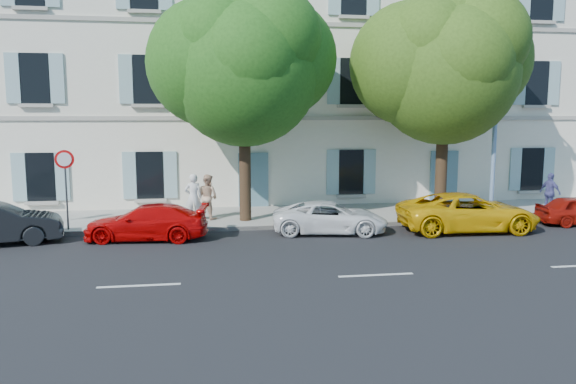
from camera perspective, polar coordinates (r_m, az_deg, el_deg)
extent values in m
plane|color=black|center=(18.65, 5.18, -5.01)|extent=(90.00, 90.00, 0.00)
cube|color=#A09E96|center=(22.90, 2.50, -2.39)|extent=(36.00, 4.50, 0.15)
cube|color=#9E998E|center=(20.81, 3.67, -3.42)|extent=(36.00, 0.16, 0.16)
cube|color=silver|center=(28.25, 0.24, 11.62)|extent=(28.00, 7.00, 12.00)
imported|color=#BC0505|center=(19.29, -14.18, -3.00)|extent=(4.23, 2.13, 1.18)
imported|color=white|center=(19.80, 4.31, -2.60)|extent=(4.27, 2.51, 1.12)
imported|color=#E1A809|center=(21.08, 17.82, -1.96)|extent=(5.05, 2.51, 1.37)
cylinder|color=#3A2819|center=(21.25, -4.38, 1.77)|extent=(0.44, 0.44, 3.50)
ellipsoid|color=#2B6B1B|center=(21.19, -4.50, 12.19)|extent=(5.60, 5.60, 6.16)
cylinder|color=#3A2819|center=(23.35, 15.30, 2.08)|extent=(0.47, 0.47, 3.52)
ellipsoid|color=#436C1B|center=(23.30, 15.65, 11.67)|extent=(5.71, 5.71, 6.28)
cylinder|color=#383A3D|center=(20.99, -21.57, -0.39)|extent=(0.06, 0.06, 2.36)
cylinder|color=red|center=(20.83, -21.77, 3.11)|extent=(0.64, 0.17, 0.64)
cylinder|color=#7293BF|center=(23.23, 20.37, 8.06)|extent=(0.17, 0.17, 8.54)
imported|color=silver|center=(21.56, -9.59, -0.52)|extent=(0.67, 0.46, 1.79)
imported|color=tan|center=(21.79, -8.16, -0.48)|extent=(1.06, 1.05, 1.73)
imported|color=#4C4D8D|center=(25.50, 25.08, -0.05)|extent=(0.68, 1.03, 1.62)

